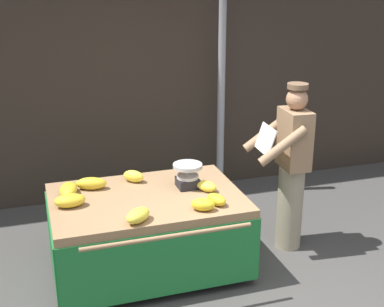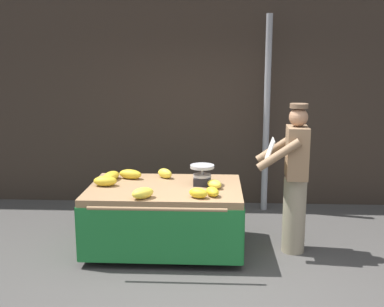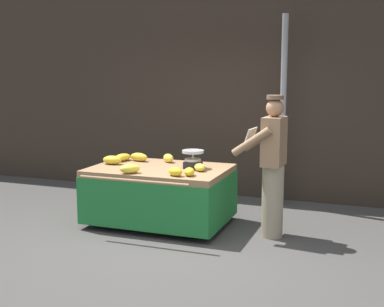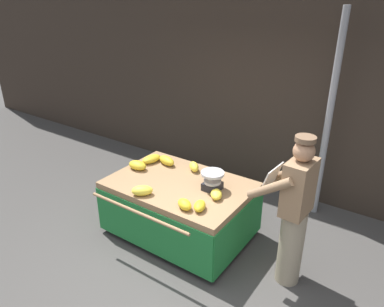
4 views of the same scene
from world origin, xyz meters
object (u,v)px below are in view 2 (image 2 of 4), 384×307
Objects in this scene: banana_bunch_5 at (111,176)px; vendor_person at (294,178)px; banana_bunch_0 at (212,192)px; weighing_scale at (202,175)px; banana_bunch_7 at (214,184)px; banana_bunch_6 at (143,193)px; banana_bunch_4 at (130,174)px; street_pole at (266,115)px; banana_bunch_1 at (198,193)px; banana_bunch_3 at (165,173)px; banana_bunch_2 at (105,181)px; banana_cart at (165,203)px.

vendor_person reaches higher than banana_bunch_5.
weighing_scale is at bearing 104.97° from banana_bunch_0.
weighing_scale is 1.32× the size of banana_bunch_7.
weighing_scale is 1.13× the size of banana_bunch_6.
banana_bunch_6 is at bearing -163.66° from vendor_person.
banana_bunch_4 is 0.17× the size of vendor_person.
banana_bunch_1 is at bearing -114.59° from street_pole.
banana_bunch_1 is at bearing 4.52° from banana_bunch_6.
banana_bunch_3 is 1.56m from vendor_person.
banana_bunch_3 is (0.65, 0.40, 0.00)m from banana_bunch_2.
vendor_person is (1.07, 0.44, 0.06)m from banana_bunch_1.
vendor_person is at bearing -83.90° from street_pole.
banana_cart is 0.62m from banana_bunch_4.
banana_bunch_5 is (0.01, 0.27, -0.01)m from banana_bunch_2.
vendor_person is at bearing 0.34° from banana_bunch_2.
banana_bunch_1 is 1.15m from banana_bunch_4.
banana_bunch_6 is (0.51, -0.47, -0.00)m from banana_bunch_2.
banana_cart is 6.12× the size of banana_bunch_4.
banana_bunch_1 is 0.12× the size of vendor_person.
banana_bunch_7 is (1.25, -0.03, -0.01)m from banana_bunch_2.
banana_bunch_3 is 0.87× the size of banana_bunch_6.
banana_cart is 0.73m from banana_bunch_2.
banana_cart is 6.32× the size of weighing_scale.
banana_bunch_0 is at bearing -15.80° from banana_bunch_2.
banana_bunch_6 is 1.72m from vendor_person.
banana_bunch_3 is at bearing 128.23° from banana_bunch_0.
banana_cart is 8.15× the size of banana_bunch_3.
banana_bunch_5 is 1.28m from banana_bunch_7.
street_pole reaches higher than banana_bunch_5.
vendor_person is (1.47, -0.00, 0.31)m from banana_cart.
vendor_person reaches higher than banana_bunch_3.
banana_bunch_0 is 0.98× the size of banana_bunch_7.
banana_bunch_1 is at bearing -157.74° from vendor_person.
street_pole reaches higher than banana_bunch_6.
banana_bunch_6 reaches higher than banana_bunch_0.
weighing_scale is 0.91m from banana_bunch_4.
banana_bunch_2 is 0.41m from banana_bunch_4.
banana_bunch_6 is (0.28, -0.81, 0.00)m from banana_bunch_4.
banana_bunch_2 is at bearing 137.10° from banana_bunch_6.
banana_bunch_2 is at bearing -178.80° from banana_cart.
vendor_person is at bearing -5.19° from weighing_scale.
banana_bunch_6 reaches higher than banana_cart.
banana_bunch_7 is at bearing -114.97° from street_pole.
street_pole is 2.22m from banana_bunch_4.
banana_bunch_6 is at bearing -99.25° from banana_bunch_3.
banana_bunch_1 is at bearing -47.77° from banana_cart.
vendor_person reaches higher than banana_bunch_6.
banana_bunch_0 is at bearing -34.38° from banana_bunch_4.
banana_bunch_5 is 0.17× the size of vendor_person.
weighing_scale is 1.04× the size of banana_bunch_2.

